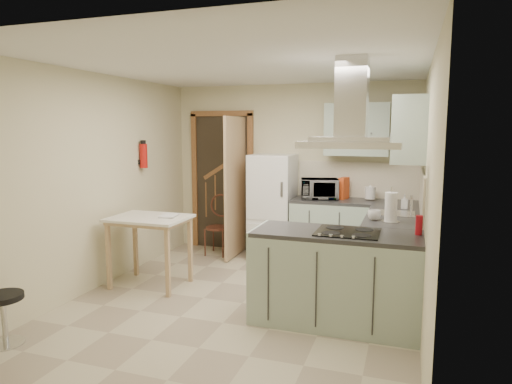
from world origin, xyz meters
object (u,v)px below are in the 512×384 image
(peninsula, at_px, (336,278))
(stool, at_px, (4,319))
(drop_leaf_table, at_px, (150,251))
(extractor_hood, at_px, (350,145))
(bentwood_chair, at_px, (218,228))
(fridge, at_px, (273,207))
(microwave, at_px, (319,189))

(peninsula, xyz_separation_m, stool, (-2.65, -1.36, -0.22))
(drop_leaf_table, xyz_separation_m, stool, (-0.39, -1.72, -0.19))
(extractor_hood, bearing_deg, bentwood_chair, 138.91)
(peninsula, relative_size, drop_leaf_table, 1.74)
(peninsula, bearing_deg, extractor_hood, 0.00)
(fridge, xyz_separation_m, peninsula, (1.22, -1.98, -0.30))
(fridge, relative_size, drop_leaf_table, 1.68)
(fridge, relative_size, microwave, 3.00)
(peninsula, relative_size, microwave, 3.10)
(extractor_hood, distance_m, bentwood_chair, 3.13)
(fridge, height_order, bentwood_chair, fridge)
(extractor_hood, relative_size, bentwood_chair, 1.11)
(fridge, bearing_deg, microwave, -0.65)
(extractor_hood, bearing_deg, drop_leaf_table, 171.33)
(peninsula, distance_m, drop_leaf_table, 2.28)
(drop_leaf_table, relative_size, bentwood_chair, 1.10)
(drop_leaf_table, bearing_deg, bentwood_chair, 81.59)
(bentwood_chair, bearing_deg, stool, -99.41)
(microwave, bearing_deg, peninsula, -89.89)
(fridge, bearing_deg, stool, -113.09)
(peninsula, xyz_separation_m, bentwood_chair, (-2.04, 1.87, -0.05))
(fridge, height_order, drop_leaf_table, fridge)
(fridge, relative_size, peninsula, 0.97)
(extractor_hood, height_order, drop_leaf_table, extractor_hood)
(peninsula, distance_m, microwave, 2.13)
(microwave, bearing_deg, fridge, 163.89)
(extractor_hood, relative_size, drop_leaf_table, 1.01)
(peninsula, bearing_deg, stool, -152.76)
(stool, bearing_deg, microwave, 57.81)
(extractor_hood, bearing_deg, stool, -153.61)
(bentwood_chair, distance_m, microwave, 1.62)
(extractor_hood, distance_m, drop_leaf_table, 2.72)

